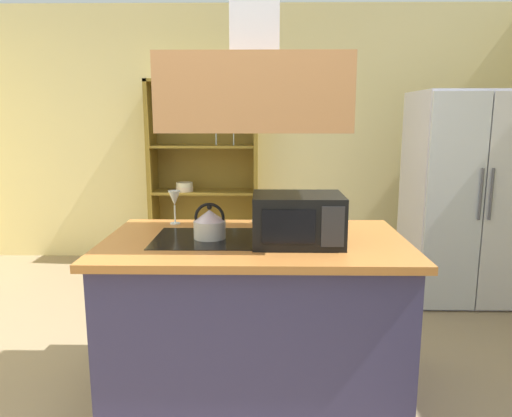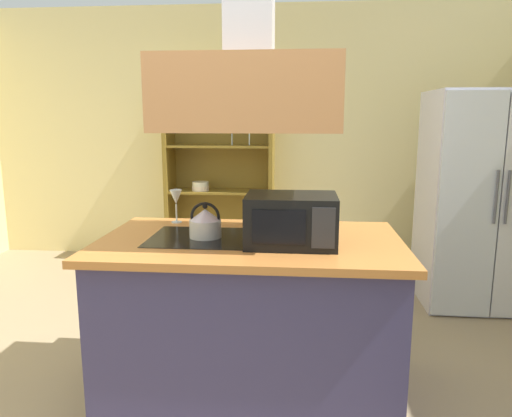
{
  "view_description": "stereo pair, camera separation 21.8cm",
  "coord_description": "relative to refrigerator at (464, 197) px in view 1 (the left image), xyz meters",
  "views": [
    {
      "loc": [
        0.27,
        -2.29,
        1.55
      ],
      "look_at": [
        0.22,
        0.58,
        1.0
      ],
      "focal_mm": 33.8,
      "sensor_mm": 36.0,
      "label": 1
    },
    {
      "loc": [
        0.48,
        -2.28,
        1.55
      ],
      "look_at": [
        0.22,
        0.58,
        1.0
      ],
      "focal_mm": 33.8,
      "sensor_mm": 36.0,
      "label": 2
    }
  ],
  "objects": [
    {
      "name": "dish_cabinet",
      "position": [
        -2.33,
        1.03,
        -0.03
      ],
      "size": [
        1.13,
        0.4,
        1.92
      ],
      "color": "brown",
      "rests_on": "ground"
    },
    {
      "name": "ground_plane",
      "position": [
        -1.97,
        -1.76,
        -0.88
      ],
      "size": [
        7.8,
        7.8,
        0.0
      ],
      "primitive_type": "plane",
      "color": "#867356"
    },
    {
      "name": "wall_back",
      "position": [
        -1.97,
        1.24,
        0.47
      ],
      "size": [
        6.0,
        0.12,
        2.7
      ],
      "primitive_type": "cube",
      "color": "beige",
      "rests_on": "ground"
    },
    {
      "name": "microwave",
      "position": [
        -1.53,
        -1.63,
        0.15
      ],
      "size": [
        0.46,
        0.35,
        0.26
      ],
      "color": "black",
      "rests_on": "kitchen_island"
    },
    {
      "name": "range_hood",
      "position": [
        -1.75,
        -1.53,
        0.89
      ],
      "size": [
        0.9,
        0.7,
        1.22
      ],
      "color": "#B47847"
    },
    {
      "name": "cutting_board",
      "position": [
        -1.59,
        -1.21,
        0.03
      ],
      "size": [
        0.37,
        0.28,
        0.02
      ],
      "primitive_type": "cube",
      "rotation": [
        0.0,
        0.0,
        0.12
      ],
      "color": "white",
      "rests_on": "kitchen_island"
    },
    {
      "name": "refrigerator",
      "position": [
        0.0,
        0.0,
        0.0
      ],
      "size": [
        0.9,
        0.77,
        1.76
      ],
      "color": "#B1B1C7",
      "rests_on": "ground"
    },
    {
      "name": "wine_glass_on_counter",
      "position": [
        -2.25,
        -1.16,
        0.17
      ],
      "size": [
        0.08,
        0.08,
        0.21
      ],
      "color": "silver",
      "rests_on": "kitchen_island"
    },
    {
      "name": "kettle",
      "position": [
        -1.99,
        -1.53,
        0.1
      ],
      "size": [
        0.17,
        0.17,
        0.19
      ],
      "color": "beige",
      "rests_on": "kitchen_island"
    },
    {
      "name": "kitchen_island",
      "position": [
        -1.75,
        -1.53,
        -0.43
      ],
      "size": [
        1.63,
        0.98,
        0.9
      ],
      "color": "#332F53",
      "rests_on": "ground"
    }
  ]
}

